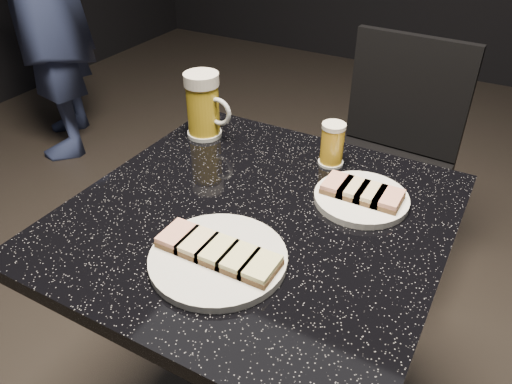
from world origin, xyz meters
TOP-DOWN VIEW (x-y plane):
  - plate_large at (0.01, -0.15)m, footprint 0.24×0.24m
  - plate_small at (0.16, 0.14)m, footprint 0.19×0.19m
  - table at (0.00, 0.00)m, footprint 0.70×0.70m
  - beer_mug at (-0.27, 0.22)m, footprint 0.12×0.08m
  - beer_tumbler at (0.05, 0.24)m, footprint 0.06×0.06m
  - chair at (0.06, 0.79)m, footprint 0.41×0.41m
  - canapes_on_plate_large at (0.01, -0.15)m, footprint 0.21×0.07m
  - canapes_on_plate_small at (0.16, 0.14)m, footprint 0.15×0.07m

SIDE VIEW (x-z plane):
  - chair at x=0.06m, z-range 0.07..0.93m
  - table at x=0.00m, z-range 0.13..0.88m
  - plate_large at x=0.01m, z-range 0.75..0.76m
  - plate_small at x=0.16m, z-range 0.75..0.76m
  - canapes_on_plate_large at x=0.01m, z-range 0.76..0.78m
  - canapes_on_plate_small at x=0.16m, z-range 0.76..0.78m
  - beer_tumbler at x=0.05m, z-range 0.75..0.85m
  - beer_mug at x=-0.27m, z-range 0.75..0.91m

